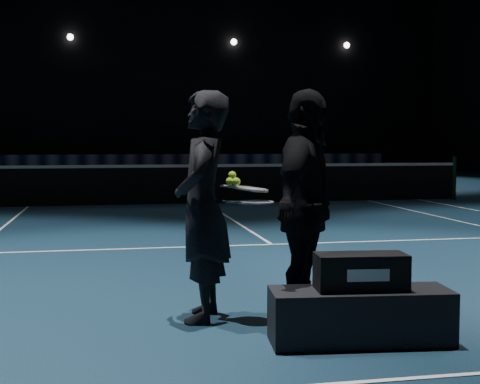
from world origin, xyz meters
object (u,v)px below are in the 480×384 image
object	(u,v)px
player_bench	(360,316)
racket_upper	(251,189)
player_a	(203,206)
racket_lower	(256,202)
racket_bag	(361,272)
tennis_balls	(233,180)
player_b	(305,208)

from	to	relation	value
player_bench	racket_upper	size ratio (longest dim) A/B	1.96
player_a	racket_lower	distance (m)	0.45
player_bench	racket_bag	size ratio (longest dim) A/B	2.00
racket_lower	player_a	bearing A→B (deg)	180.00
racket_lower	racket_upper	distance (m)	0.12
tennis_balls	player_b	bearing A→B (deg)	-22.96
racket_bag	player_b	bearing A→B (deg)	121.99
player_a	racket_lower	world-z (taller)	player_a
player_bench	tennis_balls	size ratio (longest dim) A/B	11.09
player_a	player_b	xyz separation A→B (m)	(0.79, -0.32, 0.00)
player_b	racket_upper	bearing A→B (deg)	94.04
player_bench	player_a	xyz separation A→B (m)	(-1.05, 0.87, 0.75)
player_bench	racket_upper	world-z (taller)	racket_upper
racket_lower	tennis_balls	xyz separation A→B (m)	(-0.18, 0.08, 0.18)
player_bench	tennis_balls	world-z (taller)	tennis_balls
racket_bag	tennis_balls	distance (m)	1.29
player_b	racket_upper	xyz separation A→B (m)	(-0.40, 0.21, 0.15)
player_bench	player_b	xyz separation A→B (m)	(-0.27, 0.54, 0.75)
racket_upper	tennis_balls	bearing A→B (deg)	-170.43
racket_lower	racket_bag	bearing A→B (deg)	-25.09
tennis_balls	player_bench	bearing A→B (deg)	-43.57
racket_lower	player_bench	bearing A→B (deg)	-25.09
player_b	racket_upper	size ratio (longest dim) A/B	2.80
player_a	racket_upper	distance (m)	0.43
player_b	tennis_balls	distance (m)	0.64
player_bench	racket_lower	distance (m)	1.23
player_b	tennis_balls	world-z (taller)	player_b
player_a	racket_lower	xyz separation A→B (m)	(0.42, -0.17, 0.04)
racket_bag	player_a	size ratio (longest dim) A/B	0.35
tennis_balls	player_a	bearing A→B (deg)	158.65
player_b	racket_lower	size ratio (longest dim) A/B	2.80
player_bench	racket_lower	bearing A→B (deg)	138.30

